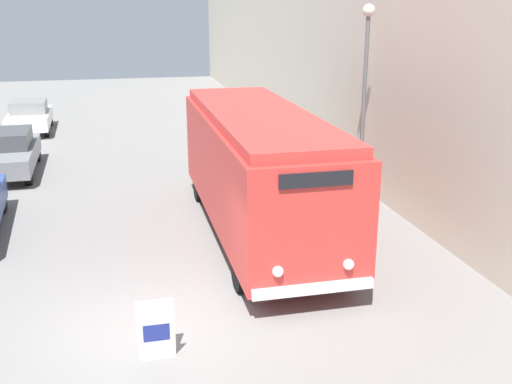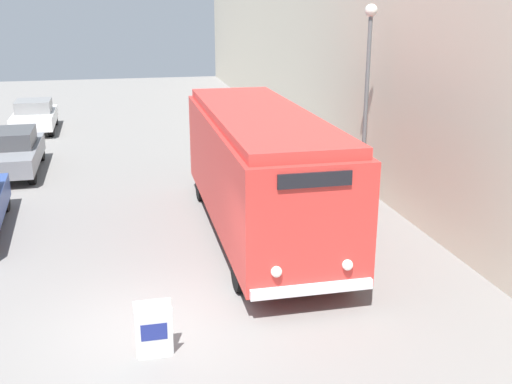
{
  "view_description": "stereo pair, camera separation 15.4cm",
  "coord_description": "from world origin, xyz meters",
  "px_view_note": "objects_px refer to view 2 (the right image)",
  "views": [
    {
      "loc": [
        -0.35,
        -10.25,
        5.91
      ],
      "look_at": [
        2.54,
        2.06,
        1.89
      ],
      "focal_mm": 42.0,
      "sensor_mm": 36.0,
      "label": 1
    },
    {
      "loc": [
        -0.2,
        -10.28,
        5.91
      ],
      "look_at": [
        2.54,
        2.06,
        1.89
      ],
      "focal_mm": 42.0,
      "sensor_mm": 36.0,
      "label": 2
    }
  ],
  "objects_px": {
    "parked_car_mid": "(12,151)",
    "parked_car_far": "(35,116)",
    "streetlamp": "(367,76)",
    "vintage_bus": "(260,166)",
    "sign_board": "(154,331)"
  },
  "relations": [
    {
      "from": "sign_board",
      "to": "parked_car_mid",
      "type": "relative_size",
      "value": 0.21
    },
    {
      "from": "sign_board",
      "to": "streetlamp",
      "type": "xyz_separation_m",
      "value": [
        6.75,
        7.24,
        3.37
      ]
    },
    {
      "from": "sign_board",
      "to": "streetlamp",
      "type": "bearing_deg",
      "value": 47.01
    },
    {
      "from": "vintage_bus",
      "to": "parked_car_far",
      "type": "height_order",
      "value": "vintage_bus"
    },
    {
      "from": "vintage_bus",
      "to": "sign_board",
      "type": "relative_size",
      "value": 9.22
    },
    {
      "from": "streetlamp",
      "to": "parked_car_far",
      "type": "relative_size",
      "value": 1.39
    },
    {
      "from": "parked_car_mid",
      "to": "streetlamp",
      "type": "bearing_deg",
      "value": -29.16
    },
    {
      "from": "streetlamp",
      "to": "parked_car_mid",
      "type": "bearing_deg",
      "value": 152.26
    },
    {
      "from": "vintage_bus",
      "to": "streetlamp",
      "type": "relative_size",
      "value": 1.58
    },
    {
      "from": "streetlamp",
      "to": "vintage_bus",
      "type": "bearing_deg",
      "value": -152.49
    },
    {
      "from": "vintage_bus",
      "to": "sign_board",
      "type": "bearing_deg",
      "value": -120.07
    },
    {
      "from": "sign_board",
      "to": "parked_car_far",
      "type": "xyz_separation_m",
      "value": [
        -4.45,
        20.6,
        0.27
      ]
    },
    {
      "from": "parked_car_mid",
      "to": "parked_car_far",
      "type": "distance_m",
      "value": 7.56
    },
    {
      "from": "sign_board",
      "to": "streetlamp",
      "type": "height_order",
      "value": "streetlamp"
    },
    {
      "from": "vintage_bus",
      "to": "parked_car_mid",
      "type": "height_order",
      "value": "vintage_bus"
    }
  ]
}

